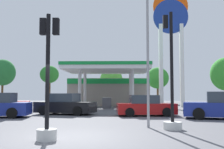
{
  "coord_description": "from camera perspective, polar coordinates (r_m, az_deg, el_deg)",
  "views": [
    {
      "loc": [
        1.72,
        -9.58,
        1.56
      ],
      "look_at": [
        1.16,
        12.25,
        3.05
      ],
      "focal_mm": 43.32,
      "sensor_mm": 36.0,
      "label": 1
    }
  ],
  "objects": [
    {
      "name": "ground_plane",
      "position": [
        9.86,
        -8.83,
        -12.95
      ],
      "size": [
        90.0,
        90.0,
        0.0
      ],
      "primitive_type": "plane",
      "color": "#56565B",
      "rests_on": "ground"
    },
    {
      "name": "gas_station",
      "position": [
        33.79,
        -0.61,
        -3.15
      ],
      "size": [
        9.69,
        14.43,
        4.4
      ],
      "color": "gray",
      "rests_on": "ground"
    },
    {
      "name": "station_pole_sign",
      "position": [
        31.16,
        12.31,
        8.86
      ],
      "size": [
        3.89,
        0.56,
        13.21
      ],
      "color": "white",
      "rests_on": "ground"
    },
    {
      "name": "car_1",
      "position": [
        20.03,
        -9.84,
        -6.33
      ],
      "size": [
        4.56,
        2.78,
        1.52
      ],
      "color": "black",
      "rests_on": "ground"
    },
    {
      "name": "car_2",
      "position": [
        18.66,
        7.12,
        -6.7
      ],
      "size": [
        4.07,
        2.06,
        1.41
      ],
      "color": "black",
      "rests_on": "ground"
    },
    {
      "name": "car_3",
      "position": [
        17.64,
        22.47,
        -6.27
      ],
      "size": [
        4.91,
        3.07,
        1.64
      ],
      "color": "black",
      "rests_on": "ground"
    },
    {
      "name": "car_5",
      "position": [
        25.0,
        -21.6,
        -5.74
      ],
      "size": [
        4.21,
        2.49,
        1.41
      ],
      "color": "black",
      "rests_on": "ground"
    },
    {
      "name": "traffic_signal_0",
      "position": [
        9.23,
        -13.43,
        -3.95
      ],
      "size": [
        0.65,
        0.68,
        4.21
      ],
      "color": "silver",
      "rests_on": "ground"
    },
    {
      "name": "traffic_signal_1",
      "position": [
        11.92,
        12.46,
        -4.83
      ],
      "size": [
        0.79,
        0.79,
        5.1
      ],
      "color": "silver",
      "rests_on": "ground"
    },
    {
      "name": "tree_0",
      "position": [
        44.41,
        -22.06,
        0.39
      ],
      "size": [
        3.8,
        3.8,
        6.68
      ],
      "color": "brown",
      "rests_on": "ground"
    },
    {
      "name": "tree_1",
      "position": [
        41.56,
        -13.08,
        -0.06
      ],
      "size": [
        2.81,
        2.81,
        5.65
      ],
      "color": "brown",
      "rests_on": "ground"
    },
    {
      "name": "tree_2",
      "position": [
        40.88,
        -0.16,
        -0.85
      ],
      "size": [
        3.35,
        3.35,
        5.16
      ],
      "color": "brown",
      "rests_on": "ground"
    },
    {
      "name": "tree_3",
      "position": [
        40.89,
        9.59,
        -0.75
      ],
      "size": [
        3.32,
        3.32,
        5.37
      ],
      "color": "brown",
      "rests_on": "ground"
    },
    {
      "name": "corner_streetlamp",
      "position": [
        12.47,
        7.63,
        8.1
      ],
      "size": [
        0.24,
        1.48,
        6.89
      ],
      "color": "gray",
      "rests_on": "ground"
    }
  ]
}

